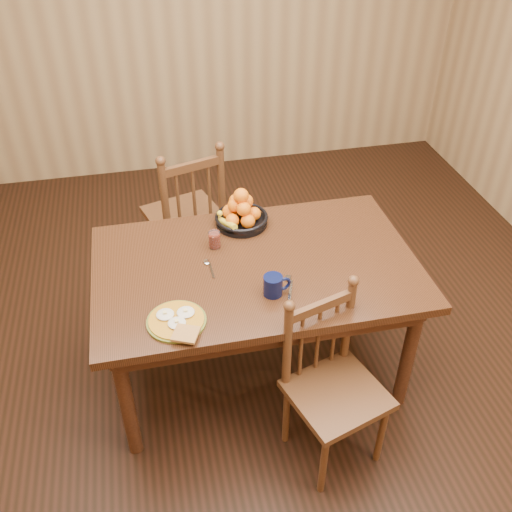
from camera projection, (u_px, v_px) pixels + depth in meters
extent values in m
cube|color=black|center=(256.00, 367.00, 3.28)|extent=(4.50, 5.00, 0.01)
cube|color=olive|center=(187.00, 8.00, 4.41)|extent=(4.50, 0.01, 2.70)
cube|color=black|center=(256.00, 268.00, 2.84)|extent=(1.60, 1.00, 0.04)
cube|color=black|center=(240.00, 232.00, 3.21)|extent=(1.40, 0.04, 0.10)
cube|color=black|center=(276.00, 337.00, 2.56)|extent=(1.40, 0.04, 0.10)
cube|color=black|center=(389.00, 260.00, 3.01)|extent=(0.04, 0.84, 0.10)
cube|color=black|center=(111.00, 299.00, 2.76)|extent=(0.04, 0.84, 0.10)
cylinder|color=black|center=(127.00, 403.00, 2.64)|extent=(0.07, 0.07, 0.70)
cylinder|color=black|center=(408.00, 355.00, 2.88)|extent=(0.07, 0.07, 0.70)
cylinder|color=black|center=(122.00, 292.00, 3.26)|extent=(0.07, 0.07, 0.70)
cylinder|color=black|center=(353.00, 261.00, 3.50)|extent=(0.07, 0.07, 0.70)
cube|color=#432214|center=(184.00, 216.00, 3.70)|extent=(0.56, 0.54, 0.04)
cylinder|color=#432214|center=(201.00, 225.00, 4.04)|extent=(0.04, 0.04, 0.44)
cylinder|color=#432214|center=(152.00, 240.00, 3.89)|extent=(0.04, 0.04, 0.44)
cylinder|color=#432214|center=(223.00, 251.00, 3.80)|extent=(0.04, 0.04, 0.44)
cylinder|color=#432214|center=(171.00, 268.00, 3.65)|extent=(0.04, 0.04, 0.44)
cylinder|color=#432214|center=(221.00, 186.00, 3.47)|extent=(0.05, 0.05, 0.53)
cylinder|color=#432214|center=(165.00, 202.00, 3.33)|extent=(0.05, 0.05, 0.53)
cylinder|color=#432214|center=(194.00, 201.00, 3.43)|extent=(0.02, 0.02, 0.41)
cube|color=#432214|center=(192.00, 166.00, 3.29)|extent=(0.36, 0.14, 0.05)
cube|color=#432214|center=(337.00, 395.00, 2.60)|extent=(0.50, 0.49, 0.04)
cylinder|color=#432214|center=(323.00, 465.00, 2.56)|extent=(0.03, 0.03, 0.40)
cylinder|color=#432214|center=(381.00, 434.00, 2.69)|extent=(0.03, 0.03, 0.40)
cylinder|color=#432214|center=(286.00, 415.00, 2.77)|extent=(0.03, 0.03, 0.40)
cylinder|color=#432214|center=(342.00, 388.00, 2.91)|extent=(0.03, 0.03, 0.40)
cylinder|color=#432214|center=(287.00, 347.00, 2.51)|extent=(0.04, 0.04, 0.48)
cylinder|color=#432214|center=(348.00, 321.00, 2.64)|extent=(0.04, 0.04, 0.48)
cylinder|color=#432214|center=(318.00, 341.00, 2.60)|extent=(0.02, 0.02, 0.37)
cube|color=#432214|center=(321.00, 306.00, 2.47)|extent=(0.33, 0.13, 0.05)
cylinder|color=#59601E|center=(177.00, 321.00, 2.49)|extent=(0.26, 0.26, 0.01)
cylinder|color=#B37617|center=(176.00, 320.00, 2.49)|extent=(0.24, 0.24, 0.01)
ellipsoid|color=silver|center=(165.00, 314.00, 2.50)|extent=(0.08, 0.08, 0.01)
cube|color=#F2E08C|center=(165.00, 313.00, 2.50)|extent=(0.02, 0.02, 0.01)
ellipsoid|color=silver|center=(186.00, 312.00, 2.51)|extent=(0.08, 0.08, 0.01)
cube|color=#F2E08C|center=(185.00, 310.00, 2.51)|extent=(0.02, 0.02, 0.01)
ellipsoid|color=silver|center=(177.00, 323.00, 2.46)|extent=(0.08, 0.08, 0.01)
cube|color=#F2E08C|center=(177.00, 321.00, 2.45)|extent=(0.02, 0.02, 0.01)
cube|color=brown|center=(186.00, 334.00, 2.41)|extent=(0.14, 0.13, 0.01)
cube|color=silver|center=(290.00, 290.00, 2.66)|extent=(0.06, 0.14, 0.00)
cube|color=silver|center=(288.00, 278.00, 2.73)|extent=(0.04, 0.05, 0.00)
cube|color=silver|center=(212.00, 271.00, 2.78)|extent=(0.01, 0.12, 0.00)
ellipsoid|color=silver|center=(207.00, 262.00, 2.83)|extent=(0.03, 0.04, 0.01)
cylinder|color=black|center=(273.00, 285.00, 2.62)|extent=(0.09, 0.09, 0.10)
torus|color=black|center=(284.00, 284.00, 2.63)|extent=(0.07, 0.03, 0.07)
cylinder|color=black|center=(273.00, 278.00, 2.59)|extent=(0.08, 0.08, 0.00)
cylinder|color=silver|center=(215.00, 240.00, 2.91)|extent=(0.06, 0.06, 0.09)
cylinder|color=maroon|center=(215.00, 241.00, 2.92)|extent=(0.05, 0.05, 0.07)
cylinder|color=black|center=(242.00, 222.00, 3.10)|extent=(0.28, 0.28, 0.02)
torus|color=black|center=(241.00, 217.00, 3.08)|extent=(0.29, 0.29, 0.02)
cylinder|color=black|center=(242.00, 224.00, 3.11)|extent=(0.10, 0.10, 0.01)
sphere|color=orange|center=(254.00, 214.00, 3.09)|extent=(0.07, 0.07, 0.07)
sphere|color=orange|center=(243.00, 208.00, 3.13)|extent=(0.08, 0.08, 0.08)
sphere|color=orange|center=(230.00, 212.00, 3.09)|extent=(0.08, 0.08, 0.08)
sphere|color=orange|center=(232.00, 221.00, 3.03)|extent=(0.07, 0.07, 0.07)
sphere|color=orange|center=(248.00, 221.00, 3.02)|extent=(0.08, 0.08, 0.08)
sphere|color=orange|center=(246.00, 201.00, 3.06)|extent=(0.08, 0.08, 0.08)
sphere|color=orange|center=(234.00, 205.00, 3.04)|extent=(0.07, 0.07, 0.07)
sphere|color=orange|center=(244.00, 209.00, 3.00)|extent=(0.08, 0.08, 0.08)
sphere|color=orange|center=(241.00, 196.00, 3.00)|extent=(0.08, 0.08, 0.08)
sphere|color=orange|center=(236.00, 201.00, 3.08)|extent=(0.07, 0.07, 0.07)
cylinder|color=yellow|center=(226.00, 223.00, 3.03)|extent=(0.10, 0.17, 0.07)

